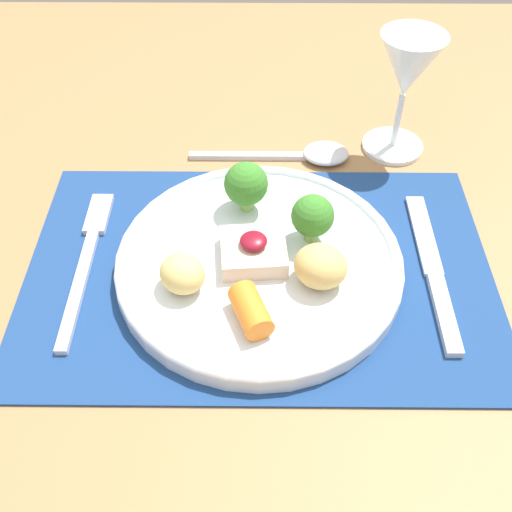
% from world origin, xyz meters
% --- Properties ---
extents(dining_table, '(1.37, 1.27, 0.77)m').
position_xyz_m(dining_table, '(0.00, 0.00, 0.69)').
color(dining_table, olive).
rests_on(dining_table, ground_plane).
extents(placemat, '(0.48, 0.32, 0.00)m').
position_xyz_m(placemat, '(0.00, 0.00, 0.78)').
color(placemat, navy).
rests_on(placemat, dining_table).
extents(dinner_plate, '(0.30, 0.30, 0.07)m').
position_xyz_m(dinner_plate, '(-0.00, 0.00, 0.79)').
color(dinner_plate, silver).
rests_on(dinner_plate, placemat).
extents(fork, '(0.02, 0.22, 0.01)m').
position_xyz_m(fork, '(-0.18, 0.02, 0.78)').
color(fork, silver).
rests_on(fork, placemat).
extents(knife, '(0.02, 0.22, 0.01)m').
position_xyz_m(knife, '(0.18, -0.01, 0.78)').
color(knife, silver).
rests_on(knife, placemat).
extents(spoon, '(0.20, 0.05, 0.02)m').
position_xyz_m(spoon, '(0.06, 0.19, 0.78)').
color(spoon, silver).
rests_on(spoon, dining_table).
extents(wine_glass_near, '(0.08, 0.08, 0.15)m').
position_xyz_m(wine_glass_near, '(0.17, 0.21, 0.88)').
color(wine_glass_near, white).
rests_on(wine_glass_near, dining_table).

